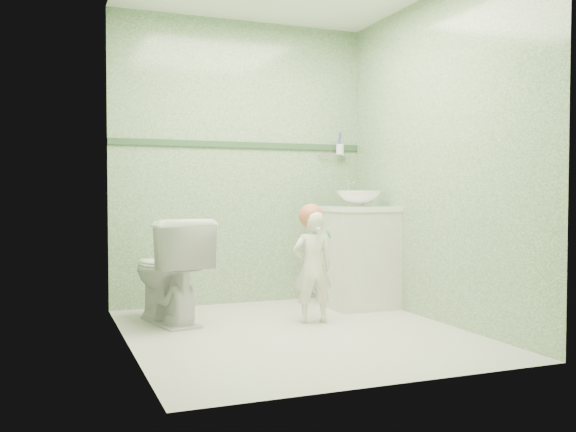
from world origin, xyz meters
name	(u,v)px	position (x,y,z in m)	size (l,w,h in m)	color
ground	(296,332)	(0.00, 0.00, 0.00)	(2.50, 2.50, 0.00)	beige
room_shell	(296,154)	(0.00, 0.00, 1.20)	(2.50, 2.54, 2.40)	#6A8D64
trim_stripe	(241,145)	(0.00, 1.24, 1.35)	(2.20, 0.02, 0.05)	#304F31
vanity	(359,259)	(0.84, 0.70, 0.40)	(0.52, 0.50, 0.80)	beige
counter	(359,209)	(0.84, 0.70, 0.81)	(0.54, 0.52, 0.04)	white
basin	(359,199)	(0.84, 0.70, 0.89)	(0.37, 0.37, 0.13)	white
faucet	(349,189)	(0.84, 0.89, 0.97)	(0.03, 0.13, 0.18)	silver
cup_holder	(339,149)	(0.89, 1.18, 1.33)	(0.26, 0.07, 0.21)	silver
toilet	(169,271)	(-0.74, 0.63, 0.38)	(0.43, 0.75, 0.76)	white
toddler	(312,267)	(0.23, 0.25, 0.40)	(0.29, 0.19, 0.81)	white
hair_cap	(311,216)	(0.23, 0.28, 0.77)	(0.18, 0.18, 0.18)	#B66544
teal_toothbrush	(328,234)	(0.29, 0.12, 0.65)	(0.11, 0.14, 0.08)	#129C81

